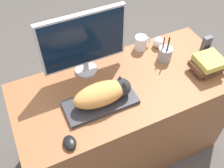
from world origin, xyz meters
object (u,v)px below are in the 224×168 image
computer_mouse (70,143)px  book_stack (209,64)px  keyboard (101,102)px  cat (104,93)px  pen_cup (165,54)px  monitor (84,42)px  phone (206,45)px  coffee_mug (141,43)px  baseball (159,42)px

computer_mouse → book_stack: (0.96, 0.13, 0.04)m
keyboard → cat: bearing=0.0°
computer_mouse → pen_cup: size_ratio=0.45×
cat → monitor: 0.32m
cat → pen_cup: 0.53m
keyboard → pen_cup: bearing=17.4°
pen_cup → computer_mouse: bearing=-156.4°
monitor → book_stack: (0.69, -0.32, -0.18)m
phone → coffee_mug: bearing=149.2°
cat → coffee_mug: bearing=38.1°
computer_mouse → pen_cup: pen_cup is taller
computer_mouse → book_stack: book_stack is taller
computer_mouse → coffee_mug: (0.69, 0.50, 0.03)m
phone → keyboard: bearing=-172.4°
computer_mouse → coffee_mug: coffee_mug is taller
keyboard → monitor: bearing=85.3°
keyboard → book_stack: 0.72m
monitor → phone: size_ratio=4.00×
monitor → coffee_mug: bearing=6.7°
pen_cup → phone: 0.29m
keyboard → coffee_mug: 0.55m
book_stack → phone: bearing=56.9°
coffee_mug → pen_cup: (0.09, -0.16, 0.00)m
monitor → computer_mouse: (-0.27, -0.45, -0.22)m
monitor → baseball: bearing=1.4°
keyboard → baseball: bearing=27.5°
cat → keyboard: bearing=180.0°
cat → baseball: size_ratio=4.50×
pen_cup → phone: pen_cup is taller
computer_mouse → pen_cup: (0.78, 0.34, 0.03)m
coffee_mug → monitor: bearing=-173.3°
pen_cup → book_stack: size_ratio=0.95×
monitor → computer_mouse: bearing=-120.6°
keyboard → monitor: monitor is taller
cat → phone: (0.79, 0.11, -0.02)m
baseball → book_stack: size_ratio=0.36×
computer_mouse → keyboard: bearing=35.2°
keyboard → book_stack: size_ratio=1.99×
keyboard → monitor: (0.02, 0.28, 0.23)m
baseball → book_stack: 0.37m
baseball → phone: size_ratio=0.59×
keyboard → pen_cup: (0.53, 0.17, 0.04)m
cat → coffee_mug: cat is taller
keyboard → book_stack: book_stack is taller
pen_cup → monitor: bearing=167.4°
monitor → phone: bearing=-12.3°
pen_cup → book_stack: bearing=-48.6°
cat → pen_cup: (0.51, 0.17, -0.04)m
monitor → baseball: 0.58m
keyboard → monitor: 0.36m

